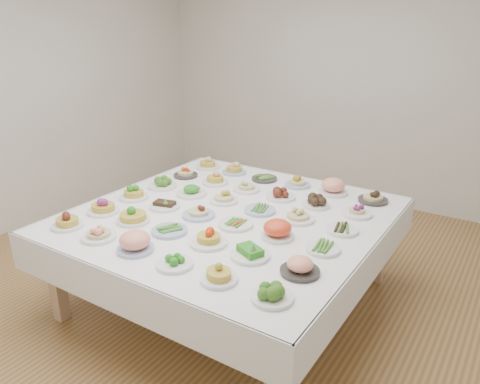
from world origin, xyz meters
The scene contains 38 objects.
room_envelope centered at (0.00, 0.00, 1.83)m, with size 5.02×5.02×2.81m.
display_table centered at (0.20, -0.24, 0.68)m, with size 2.22×2.22×0.75m.
dish_0 centered at (-0.64, -1.06, 0.81)m, with size 0.22×0.22×0.13m.
dish_1 centered at (-0.31, -1.07, 0.82)m, with size 0.23×0.23×0.14m.
dish_2 centered at (0.03, -1.06, 0.82)m, with size 0.23×0.23×0.14m.
dish_3 centered at (0.36, -1.07, 0.79)m, with size 0.22×0.22×0.10m.
dish_4 centered at (0.69, -1.07, 0.81)m, with size 0.23×0.23×0.13m.
dish_5 centered at (1.03, -1.06, 0.80)m, with size 0.23×0.23×0.10m.
dish_6 centered at (-0.63, -0.74, 0.82)m, with size 0.24×0.24×0.15m.
dish_7 centered at (-0.31, -0.74, 0.83)m, with size 0.27×0.26×0.16m.
dish_8 centered at (0.03, -0.73, 0.77)m, with size 0.25×0.25×0.06m.
dish_9 centered at (0.36, -0.73, 0.81)m, with size 0.25×0.25×0.14m.
dish_10 centered at (0.69, -0.73, 0.80)m, with size 0.25×0.25×0.11m.
dish_11 centered at (1.04, -0.74, 0.81)m, with size 0.23×0.23×0.13m.
dish_12 centered at (-0.65, -0.40, 0.81)m, with size 0.24×0.23×0.14m.
dish_13 centered at (-0.30, -0.41, 0.79)m, with size 0.24×0.24×0.10m.
dish_14 centered at (0.03, -0.40, 0.80)m, with size 0.24×0.24×0.12m.
dish_15 centered at (0.35, -0.39, 0.77)m, with size 0.25×0.25×0.05m.
dish_16 centered at (0.70, -0.40, 0.81)m, with size 0.22×0.22×0.14m.
dish_17 centered at (1.03, -0.41, 0.78)m, with size 0.22×0.22×0.06m.
dish_18 centered at (-0.63, -0.07, 0.80)m, with size 0.25×0.25×0.12m.
dish_19 centered at (-0.30, -0.08, 0.81)m, with size 0.25×0.25×0.13m.
dish_20 centered at (0.02, -0.06, 0.82)m, with size 0.23×0.23×0.13m.
dish_21 centered at (0.37, -0.08, 0.77)m, with size 0.24×0.24×0.05m.
dish_22 centered at (0.69, -0.06, 0.81)m, with size 0.24×0.24×0.14m.
dish_23 centered at (1.03, -0.07, 0.77)m, with size 0.23×0.22×0.05m.
dish_24 centered at (-0.64, 0.27, 0.80)m, with size 0.22×0.22×0.11m.
dish_25 centered at (-0.30, 0.26, 0.81)m, with size 0.23×0.23×0.14m.
dish_26 centered at (0.04, 0.26, 0.80)m, with size 0.23×0.23×0.12m.
dish_27 centered at (0.37, 0.26, 0.80)m, with size 0.24×0.24×0.11m.
dish_28 centered at (0.69, 0.26, 0.80)m, with size 0.21×0.21×0.10m.
dish_29 centered at (1.02, 0.27, 0.80)m, with size 0.23×0.23×0.11m.
dish_30 centered at (-0.63, 0.60, 0.82)m, with size 0.23×0.23×0.14m.
dish_31 centered at (-0.31, 0.60, 0.81)m, with size 0.22×0.22×0.13m.
dish_32 centered at (0.03, 0.59, 0.77)m, with size 0.23×0.23×0.05m.
dish_33 centered at (0.35, 0.60, 0.81)m, with size 0.23×0.23×0.13m.
dish_34 centered at (0.69, 0.60, 0.82)m, with size 0.25×0.25×0.15m.
dish_35 centered at (1.03, 0.60, 0.81)m, with size 0.24×0.24×0.13m.
Camera 1 is at (2.04, -2.94, 2.16)m, focal length 35.00 mm.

